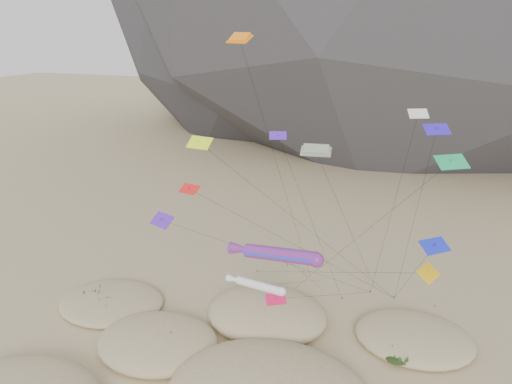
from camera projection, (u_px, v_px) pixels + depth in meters
dune_grass at (236, 378)px, 44.11m from camera, size 42.55×30.01×1.56m
kite_stakes at (332, 286)px, 61.08m from camera, size 22.02×7.89×0.30m
rainbow_tube_kite at (277, 254)px, 42.74m from camera, size 8.99×17.21×12.82m
white_tube_kite at (257, 285)px, 42.81m from camera, size 5.97×20.63×9.88m
orange_parafoil at (240, 41)px, 48.63m from camera, size 7.46×10.08×29.85m
multi_parafoil at (317, 153)px, 41.62m from camera, size 5.52×17.12×21.09m
delta_kites at (329, 201)px, 43.87m from camera, size 28.17×17.85×23.81m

